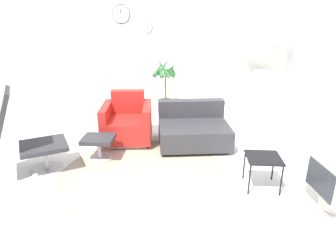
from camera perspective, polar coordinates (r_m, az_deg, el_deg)
The scene contains 10 objects.
ground_plane at distance 4.45m, azimuth -4.35°, elevation -6.54°, with size 12.00×12.00×0.00m, color white.
wall_back at distance 6.99m, azimuth -1.08°, elevation 15.49°, with size 12.00×0.09×2.80m.
round_rug at distance 4.09m, azimuth -4.64°, elevation -9.07°, with size 2.26×2.26×0.01m.
lounge_chair at distance 4.25m, azimuth -27.37°, elevation 0.07°, with size 1.10×0.93×1.26m.
ottoman at distance 4.49m, azimuth -13.10°, elevation -3.23°, with size 0.45×0.38×0.35m.
armchair_red at distance 5.06m, azimuth -7.74°, elevation 0.48°, with size 0.87×0.86×0.81m.
couch_low at distance 4.92m, azimuth 4.80°, elevation -0.76°, with size 1.22×1.07×0.66m.
side_table at distance 3.81m, azimuth 17.71°, elevation -6.24°, with size 0.41×0.41×0.41m.
potted_plant at distance 6.52m, azimuth -0.50°, elevation 7.09°, with size 0.56×0.52×1.21m.
shelf_unit at distance 6.95m, azimuth 18.34°, elevation 11.80°, with size 1.08×0.28×1.80m.
Camera 1 is at (0.61, -3.91, 2.03)m, focal length 32.00 mm.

